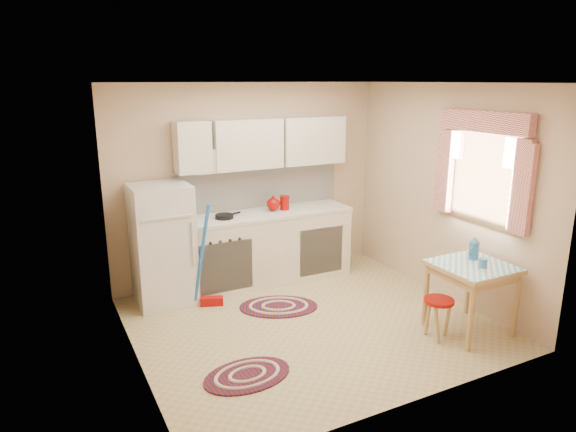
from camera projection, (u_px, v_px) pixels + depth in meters
The scene contains 14 objects.
room_shell at pixel (313, 172), 5.38m from camera, with size 3.64×3.60×2.52m.
fridge at pixel (163, 245), 5.87m from camera, with size 0.65×0.60×1.40m, color silver.
broom at pixel (210, 256), 5.79m from camera, with size 0.28×0.12×1.20m, color blue, non-canonical shape.
base_cabinets at pixel (264, 249), 6.55m from camera, with size 2.25×0.60×0.88m, color silver.
countertop at pixel (264, 214), 6.43m from camera, with size 2.27×0.62×0.04m, color silver.
frying_pan at pixel (224, 216), 6.14m from camera, with size 0.22×0.22×0.05m, color black.
red_kettle at pixel (273, 204), 6.46m from camera, with size 0.18×0.17×0.18m, color #930905, non-canonical shape.
red_canister at pixel (285, 204), 6.53m from camera, with size 0.12×0.12×0.16m, color #930905.
table at pixel (470, 298), 5.26m from camera, with size 0.72×0.72×0.72m, color tan.
stool at pixel (438, 319), 5.14m from camera, with size 0.30×0.30×0.42m, color #930905.
coffee_pot at pixel (474, 248), 5.29m from camera, with size 0.13×0.11×0.26m, color teal, non-canonical shape.
mug at pixel (483, 263), 5.07m from camera, with size 0.08×0.08×0.10m, color teal.
rug_center at pixel (279, 307), 5.89m from camera, with size 0.90×0.60×0.02m, color maroon, non-canonical shape.
rug_left at pixel (247, 375), 4.52m from camera, with size 0.80×0.54×0.02m, color maroon, non-canonical shape.
Camera 1 is at (-2.50, -4.38, 2.53)m, focal length 32.00 mm.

